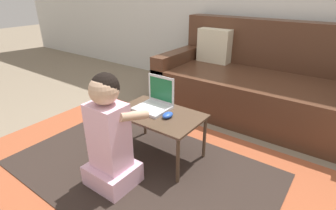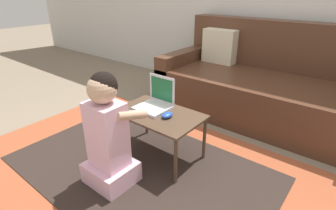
{
  "view_description": "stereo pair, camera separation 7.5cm",
  "coord_description": "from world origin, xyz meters",
  "px_view_note": "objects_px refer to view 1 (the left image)",
  "views": [
    {
      "loc": [
        0.94,
        -1.29,
        1.18
      ],
      "look_at": [
        -0.05,
        0.07,
        0.42
      ],
      "focal_mm": 28.0,
      "sensor_mm": 36.0,
      "label": 1
    },
    {
      "loc": [
        1.0,
        -1.24,
        1.18
      ],
      "look_at": [
        -0.05,
        0.07,
        0.42
      ],
      "focal_mm": 28.0,
      "sensor_mm": 36.0,
      "label": 2
    }
  ],
  "objects_px": {
    "couch": "(259,84)",
    "computer_mouse": "(168,115)",
    "laptop_desk": "(159,118)",
    "person_seated": "(110,137)",
    "laptop": "(154,103)"
  },
  "relations": [
    {
      "from": "couch",
      "to": "computer_mouse",
      "type": "xyz_separation_m",
      "value": [
        -0.24,
        -1.21,
        0.08
      ]
    },
    {
      "from": "laptop_desk",
      "to": "person_seated",
      "type": "bearing_deg",
      "value": -96.91
    },
    {
      "from": "laptop_desk",
      "to": "computer_mouse",
      "type": "xyz_separation_m",
      "value": [
        0.09,
        -0.01,
        0.06
      ]
    },
    {
      "from": "laptop_desk",
      "to": "computer_mouse",
      "type": "relative_size",
      "value": 6.77
    },
    {
      "from": "laptop_desk",
      "to": "laptop",
      "type": "height_order",
      "value": "laptop"
    },
    {
      "from": "couch",
      "to": "computer_mouse",
      "type": "relative_size",
      "value": 21.07
    },
    {
      "from": "couch",
      "to": "laptop",
      "type": "xyz_separation_m",
      "value": [
        -0.4,
        -1.15,
        0.1
      ]
    },
    {
      "from": "computer_mouse",
      "to": "person_seated",
      "type": "distance_m",
      "value": 0.43
    },
    {
      "from": "laptop",
      "to": "person_seated",
      "type": "height_order",
      "value": "person_seated"
    },
    {
      "from": "laptop_desk",
      "to": "computer_mouse",
      "type": "bearing_deg",
      "value": -7.18
    },
    {
      "from": "laptop_desk",
      "to": "laptop",
      "type": "bearing_deg",
      "value": 146.13
    },
    {
      "from": "couch",
      "to": "computer_mouse",
      "type": "distance_m",
      "value": 1.24
    },
    {
      "from": "laptop",
      "to": "laptop_desk",
      "type": "bearing_deg",
      "value": -33.87
    },
    {
      "from": "computer_mouse",
      "to": "person_seated",
      "type": "height_order",
      "value": "person_seated"
    },
    {
      "from": "person_seated",
      "to": "laptop_desk",
      "type": "bearing_deg",
      "value": 83.09
    }
  ]
}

